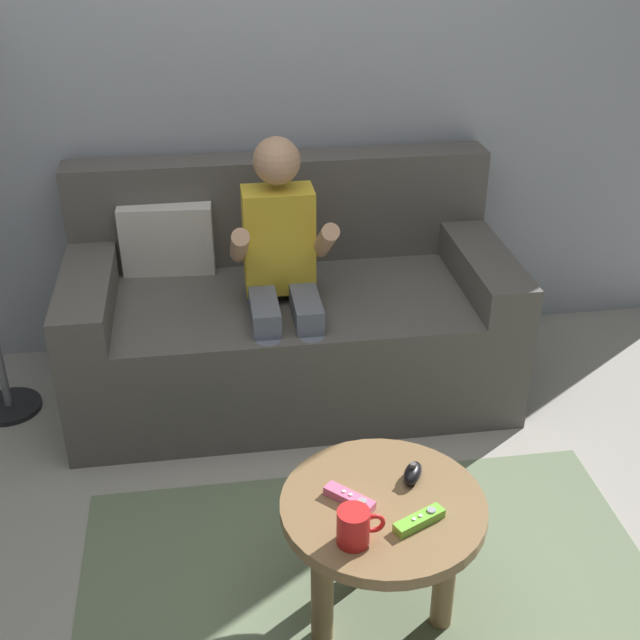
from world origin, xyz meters
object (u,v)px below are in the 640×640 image
game_remote_pink_near_edge (350,498)px  nunchuk_black (413,473)px  coffee_mug (354,527)px  person_seated_on_couch (282,269)px  coffee_table (382,523)px  couch (287,314)px  game_remote_lime_far_corner (419,520)px

game_remote_pink_near_edge → nunchuk_black: size_ratio=1.24×
game_remote_pink_near_edge → nunchuk_black: nunchuk_black is taller
nunchuk_black → coffee_mug: size_ratio=0.85×
person_seated_on_couch → coffee_mug: (0.05, -1.17, -0.13)m
coffee_mug → game_remote_pink_near_edge: bearing=84.2°
game_remote_pink_near_edge → coffee_mug: size_ratio=1.06×
coffee_table → coffee_mug: (-0.10, -0.13, 0.13)m
person_seated_on_couch → game_remote_pink_near_edge: size_ratio=8.26×
couch → coffee_mug: (0.01, -1.35, 0.16)m
couch → coffee_table: 1.23m
coffee_table → coffee_mug: size_ratio=4.49×
couch → person_seated_on_couch: person_seated_on_couch is taller
couch → game_remote_lime_far_corner: couch is taller
couch → game_remote_pink_near_edge: size_ratio=13.13×
game_remote_lime_far_corner → coffee_mug: 0.18m
coffee_table → game_remote_pink_near_edge: bearing=175.4°
nunchuk_black → coffee_mug: (-0.19, -0.20, 0.03)m
coffee_table → coffee_mug: coffee_mug is taller
person_seated_on_couch → game_remote_pink_near_edge: person_seated_on_couch is taller
coffee_mug → game_remote_lime_far_corner: bearing=12.1°
nunchuk_black → couch: bearing=100.2°
couch → nunchuk_black: 1.18m
coffee_table → game_remote_pink_near_edge: (-0.08, 0.01, 0.09)m
person_seated_on_couch → nunchuk_black: 1.01m
nunchuk_black → person_seated_on_couch: bearing=103.9°
coffee_table → couch: bearing=95.2°
couch → game_remote_lime_far_corner: size_ratio=11.53×
game_remote_lime_far_corner → game_remote_pink_near_edge: bearing=146.0°
game_remote_lime_far_corner → nunchuk_black: bearing=81.7°
couch → person_seated_on_couch: (-0.03, -0.19, 0.29)m
person_seated_on_couch → game_remote_pink_near_edge: (0.06, -1.03, -0.16)m
couch → nunchuk_black: couch is taller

